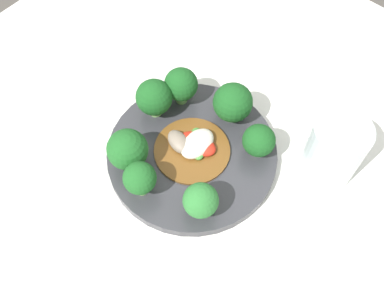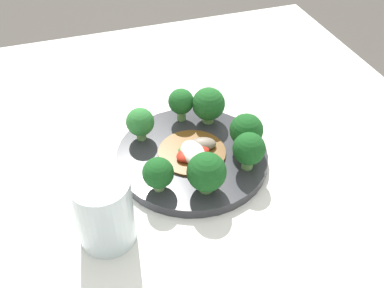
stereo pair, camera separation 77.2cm
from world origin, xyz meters
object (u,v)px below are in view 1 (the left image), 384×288
object	(u,v)px
broccoli_east	(233,103)
broccoli_northwest	(128,150)
plate	(192,154)
drinking_glass	(333,150)
broccoli_southeast	(259,141)
broccoli_west	(138,177)
broccoli_southwest	(201,201)
broccoli_north	(154,98)
stirfry_center	(193,145)
broccoli_northeast	(181,85)

from	to	relation	value
broccoli_east	broccoli_northwest	distance (m)	0.17
broccoli_northwest	plate	bearing A→B (deg)	-36.85
broccoli_northwest	broccoli_east	bearing A→B (deg)	-20.93
drinking_glass	broccoli_southeast	bearing A→B (deg)	120.47
plate	drinking_glass	xyz separation A→B (m)	(0.11, -0.16, 0.04)
drinking_glass	broccoli_west	bearing A→B (deg)	139.72
plate	broccoli_northwest	distance (m)	0.10
broccoli_northwest	broccoli_southwest	bearing A→B (deg)	-85.98
broccoli_east	broccoli_west	xyz separation A→B (m)	(-0.18, 0.02, 0.00)
broccoli_east	broccoli_north	world-z (taller)	same
broccoli_southwest	stirfry_center	distance (m)	0.10
broccoli_southwest	stirfry_center	size ratio (longest dim) A/B	0.53
plate	broccoli_southeast	size ratio (longest dim) A/B	4.44
broccoli_west	broccoli_north	distance (m)	0.13
broccoli_east	stirfry_center	bearing A→B (deg)	174.54
broccoli_west	broccoli_northwest	xyz separation A→B (m)	(0.02, 0.04, -0.00)
broccoli_southwest	drinking_glass	bearing A→B (deg)	-27.29
broccoli_northeast	broccoli_north	size ratio (longest dim) A/B	0.98
plate	broccoli_southwest	world-z (taller)	broccoli_southwest
broccoli_northeast	broccoli_northwest	size ratio (longest dim) A/B	0.97
broccoli_west	stirfry_center	distance (m)	0.10
broccoli_east	broccoli_northwest	xyz separation A→B (m)	(-0.16, 0.06, 0.00)
broccoli_northeast	broccoli_northwest	bearing A→B (deg)	-172.05
plate	broccoli_northeast	bearing A→B (deg)	50.82
plate	broccoli_southwest	bearing A→B (deg)	-132.44
broccoli_east	stirfry_center	xyz separation A→B (m)	(-0.08, 0.01, -0.03)
broccoli_east	broccoli_southwest	world-z (taller)	broccoli_east
plate	broccoli_east	xyz separation A→B (m)	(0.08, -0.01, 0.04)
plate	broccoli_west	size ratio (longest dim) A/B	4.05
broccoli_east	stirfry_center	distance (m)	0.08
stirfry_center	broccoli_southwest	bearing A→B (deg)	-133.93
broccoli_northwest	stirfry_center	size ratio (longest dim) A/B	0.60
broccoli_southeast	broccoli_west	bearing A→B (deg)	150.79
broccoli_east	drinking_glass	world-z (taller)	drinking_glass
plate	broccoli_northwest	world-z (taller)	broccoli_northwest
drinking_glass	plate	bearing A→B (deg)	124.86
plate	broccoli_north	bearing A→B (deg)	79.69
broccoli_west	broccoli_southeast	world-z (taller)	broccoli_west
stirfry_center	broccoli_northeast	bearing A→B (deg)	52.65
plate	broccoli_north	size ratio (longest dim) A/B	3.77
broccoli_southwest	broccoli_north	bearing A→B (deg)	63.10
plate	broccoli_northeast	xyz separation A→B (m)	(0.06, 0.07, 0.05)
broccoli_northeast	broccoli_southeast	bearing A→B (deg)	-89.79
broccoli_west	broccoli_north	size ratio (longest dim) A/B	0.93
broccoli_west	broccoli_east	bearing A→B (deg)	-6.15
plate	broccoli_north	world-z (taller)	broccoli_north
broccoli_northeast	broccoli_north	xyz separation A→B (m)	(-0.04, 0.01, -0.00)
broccoli_southeast	broccoli_northwest	size ratio (longest dim) A/B	0.84
broccoli_north	broccoli_southwest	world-z (taller)	broccoli_north
broccoli_southeast	plate	bearing A→B (deg)	129.64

